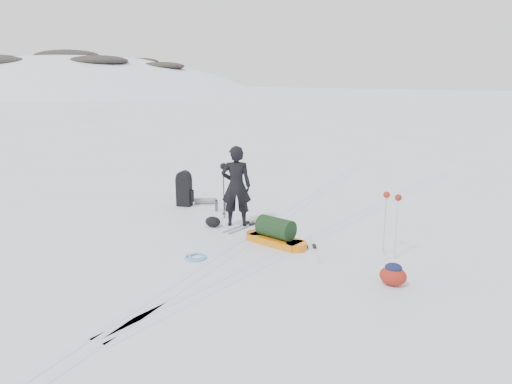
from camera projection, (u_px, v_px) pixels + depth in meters
ground at (254, 235)px, 10.96m from camera, size 200.00×200.00×0.00m
ski_tracks at (297, 229)px, 11.40m from camera, size 3.38×17.97×0.01m
skier at (236, 186)px, 11.45m from camera, size 0.82×0.73×1.88m
pulk_sled at (276, 234)px, 10.34m from camera, size 1.55×0.70×0.57m
expedition_rucksack at (187, 190)px, 13.30m from camera, size 0.89×0.84×0.95m
ski_poles_black at (224, 173)px, 12.01m from camera, size 0.17×0.17×1.37m
ski_poles_silver at (392, 204)px, 9.45m from camera, size 0.38×0.25×1.27m
touring_skis_grey at (249, 224)px, 11.70m from camera, size 0.48×1.66×0.06m
touring_skis_white at (310, 247)px, 10.15m from camera, size 1.08×1.58×0.06m
rope_coil at (196, 257)px, 9.60m from camera, size 0.55×0.55×0.05m
small_daypack at (393, 274)px, 8.35m from camera, size 0.47×0.36×0.39m
thermos_pair at (221, 205)px, 12.86m from camera, size 0.23×0.26×0.31m
stuff_sack at (213, 222)px, 11.54m from camera, size 0.38×0.29×0.24m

